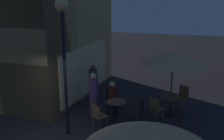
% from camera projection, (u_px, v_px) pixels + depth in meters
% --- Properties ---
extents(street_lamp_near_corner, '(0.40, 0.40, 4.30)m').
position_uv_depth(street_lamp_near_corner, '(63.00, 34.00, 7.25)').
color(street_lamp_near_corner, black).
rests_on(street_lamp_near_corner, ground).
extents(cafe_table_0, '(0.77, 0.77, 0.72)m').
position_uv_depth(cafe_table_0, '(170.00, 101.00, 9.39)').
color(cafe_table_0, black).
rests_on(cafe_table_0, ground).
extents(cafe_table_2, '(0.69, 0.69, 0.77)m').
position_uv_depth(cafe_table_2, '(116.00, 107.00, 8.82)').
color(cafe_table_2, black).
rests_on(cafe_table_2, ground).
extents(patio_umbrella_0, '(2.31, 2.31, 2.45)m').
position_uv_depth(patio_umbrella_0, '(173.00, 58.00, 8.96)').
color(patio_umbrella_0, black).
rests_on(patio_umbrella_0, ground).
extents(patio_umbrella_1, '(2.40, 2.40, 2.18)m').
position_uv_depth(patio_umbrella_1, '(149.00, 140.00, 4.19)').
color(patio_umbrella_1, black).
rests_on(patio_umbrella_1, ground).
extents(cafe_chair_0, '(0.58, 0.58, 0.97)m').
position_uv_depth(cafe_chair_0, '(182.00, 95.00, 9.87)').
color(cafe_chair_0, brown).
rests_on(cafe_chair_0, ground).
extents(cafe_chair_1, '(0.56, 0.56, 0.90)m').
position_uv_depth(cafe_chair_1, '(156.00, 107.00, 8.83)').
color(cafe_chair_1, brown).
rests_on(cafe_chair_1, ground).
extents(cafe_chair_3, '(0.56, 0.56, 0.92)m').
position_uv_depth(cafe_chair_3, '(112.00, 98.00, 9.63)').
color(cafe_chair_3, black).
rests_on(cafe_chair_3, ground).
extents(cafe_chair_4, '(0.55, 0.55, 0.86)m').
position_uv_depth(cafe_chair_4, '(98.00, 115.00, 8.30)').
color(cafe_chair_4, brown).
rests_on(cafe_chair_4, ground).
extents(cafe_chair_5, '(0.43, 0.43, 0.95)m').
position_uv_depth(cafe_chair_5, '(139.00, 110.00, 8.53)').
color(cafe_chair_5, black).
rests_on(cafe_chair_5, ground).
extents(patron_seated_1, '(0.53, 0.48, 1.28)m').
position_uv_depth(patron_seated_1, '(112.00, 96.00, 9.46)').
color(patron_seated_1, black).
rests_on(patron_seated_1, ground).
extents(patron_standing_2, '(0.35, 0.35, 1.75)m').
position_uv_depth(patron_standing_2, '(93.00, 85.00, 10.18)').
color(patron_standing_2, '#1B234A').
rests_on(patron_standing_2, ground).
extents(patron_standing_3, '(0.34, 0.34, 1.74)m').
position_uv_depth(patron_standing_3, '(94.00, 96.00, 9.02)').
color(patron_standing_3, '#5D3C5F').
rests_on(patron_standing_3, ground).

